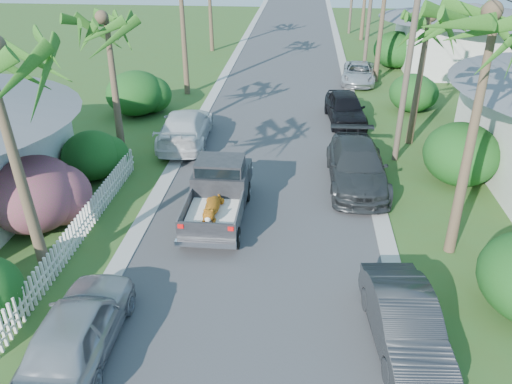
# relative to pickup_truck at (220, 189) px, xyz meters

# --- Properties ---
(ground) EXTENTS (120.00, 120.00, 0.00)m
(ground) POSITION_rel_pickup_truck_xyz_m (1.60, -7.53, -1.01)
(ground) COLOR #385620
(ground) RESTS_ON ground
(road) EXTENTS (8.00, 100.00, 0.02)m
(road) POSITION_rel_pickup_truck_xyz_m (1.60, 17.47, -1.00)
(road) COLOR #38383A
(road) RESTS_ON ground
(curb_left) EXTENTS (0.60, 100.00, 0.06)m
(curb_left) POSITION_rel_pickup_truck_xyz_m (-2.70, 17.47, -0.98)
(curb_left) COLOR #A5A39E
(curb_left) RESTS_ON ground
(curb_right) EXTENTS (0.60, 100.00, 0.06)m
(curb_right) POSITION_rel_pickup_truck_xyz_m (5.90, 17.47, -0.98)
(curb_right) COLOR #A5A39E
(curb_right) RESTS_ON ground
(pickup_truck) EXTENTS (1.98, 5.12, 2.06)m
(pickup_truck) POSITION_rel_pickup_truck_xyz_m (0.00, 0.00, 0.00)
(pickup_truck) COLOR black
(pickup_truck) RESTS_ON ground
(parked_car_rn) EXTENTS (1.91, 4.40, 1.41)m
(parked_car_rn) POSITION_rel_pickup_truck_xyz_m (5.65, -6.09, -0.31)
(parked_car_rn) COLOR #282A2C
(parked_car_rn) RESTS_ON ground
(parked_car_rm) EXTENTS (2.39, 5.64, 1.62)m
(parked_car_rm) POSITION_rel_pickup_truck_xyz_m (5.20, 2.84, -0.20)
(parked_car_rm) COLOR #2B2E30
(parked_car_rm) RESTS_ON ground
(parked_car_rf) EXTENTS (2.31, 4.78, 1.58)m
(parked_car_rf) POSITION_rel_pickup_truck_xyz_m (5.20, 10.19, -0.22)
(parked_car_rf) COLOR black
(parked_car_rf) RESTS_ON ground
(parked_car_rd) EXTENTS (2.63, 4.84, 1.29)m
(parked_car_rd) POSITION_rel_pickup_truck_xyz_m (6.60, 17.99, -0.37)
(parked_car_rd) COLOR #BABDC2
(parked_car_rd) RESTS_ON ground
(parked_car_ln) EXTENTS (1.91, 4.53, 1.53)m
(parked_car_ln) POSITION_rel_pickup_truck_xyz_m (-2.39, -7.11, -0.24)
(parked_car_ln) COLOR #A4A5AB
(parked_car_ln) RESTS_ON ground
(parked_car_lf) EXTENTS (2.61, 5.70, 1.61)m
(parked_car_lf) POSITION_rel_pickup_truck_xyz_m (-2.72, 6.51, -0.20)
(parked_car_lf) COLOR silver
(parked_car_lf) RESTS_ON ground
(palm_l_b) EXTENTS (4.40, 4.40, 7.40)m
(palm_l_b) POSITION_rel_pickup_truck_xyz_m (-5.20, 4.47, 5.14)
(palm_l_b) COLOR brown
(palm_l_b) RESTS_ON ground
(palm_r_a) EXTENTS (4.40, 4.40, 8.70)m
(palm_r_a) POSITION_rel_pickup_truck_xyz_m (7.90, -1.53, 6.41)
(palm_r_a) COLOR brown
(palm_r_a) RESTS_ON ground
(palm_r_b) EXTENTS (4.40, 4.40, 7.20)m
(palm_r_b) POSITION_rel_pickup_truck_xyz_m (8.20, 7.47, 4.94)
(palm_r_b) COLOR brown
(palm_r_b) RESTS_ON ground
(shrub_l_b) EXTENTS (3.00, 3.30, 2.60)m
(shrub_l_b) POSITION_rel_pickup_truck_xyz_m (-6.20, -1.53, 0.29)
(shrub_l_b) COLOR #B91A6C
(shrub_l_b) RESTS_ON ground
(shrub_l_c) EXTENTS (2.40, 2.64, 2.00)m
(shrub_l_c) POSITION_rel_pickup_truck_xyz_m (-5.80, 2.47, -0.01)
(shrub_l_c) COLOR #1B4112
(shrub_l_c) RESTS_ON ground
(shrub_l_d) EXTENTS (3.20, 3.52, 2.40)m
(shrub_l_d) POSITION_rel_pickup_truck_xyz_m (-6.40, 10.47, 0.19)
(shrub_l_d) COLOR #1B4112
(shrub_l_d) RESTS_ON ground
(shrub_r_b) EXTENTS (3.00, 3.30, 2.50)m
(shrub_r_b) POSITION_rel_pickup_truck_xyz_m (9.40, 3.47, 0.24)
(shrub_r_b) COLOR #1B4112
(shrub_r_b) RESTS_ON ground
(shrub_r_c) EXTENTS (2.60, 2.86, 2.10)m
(shrub_r_c) POSITION_rel_pickup_truck_xyz_m (9.10, 12.47, 0.04)
(shrub_r_c) COLOR #1B4112
(shrub_r_c) RESTS_ON ground
(shrub_r_d) EXTENTS (3.20, 3.52, 2.60)m
(shrub_r_d) POSITION_rel_pickup_truck_xyz_m (9.60, 22.47, 0.29)
(shrub_r_d) COLOR #1B4112
(shrub_r_d) RESTS_ON ground
(picket_fence) EXTENTS (0.10, 11.00, 1.00)m
(picket_fence) POSITION_rel_pickup_truck_xyz_m (-4.40, -2.03, -0.51)
(picket_fence) COLOR white
(picket_fence) RESTS_ON ground
(house_right_far) EXTENTS (9.00, 8.00, 4.60)m
(house_right_far) POSITION_rel_pickup_truck_xyz_m (14.60, 22.47, 1.11)
(house_right_far) COLOR silver
(house_right_far) RESTS_ON ground
(utility_pole_b) EXTENTS (1.60, 0.26, 9.00)m
(utility_pole_b) POSITION_rel_pickup_truck_xyz_m (7.20, 5.47, 3.59)
(utility_pole_b) COLOR brown
(utility_pole_b) RESTS_ON ground
(utility_pole_c) EXTENTS (1.60, 0.26, 9.00)m
(utility_pole_c) POSITION_rel_pickup_truck_xyz_m (7.20, 20.47, 3.59)
(utility_pole_c) COLOR brown
(utility_pole_c) RESTS_ON ground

